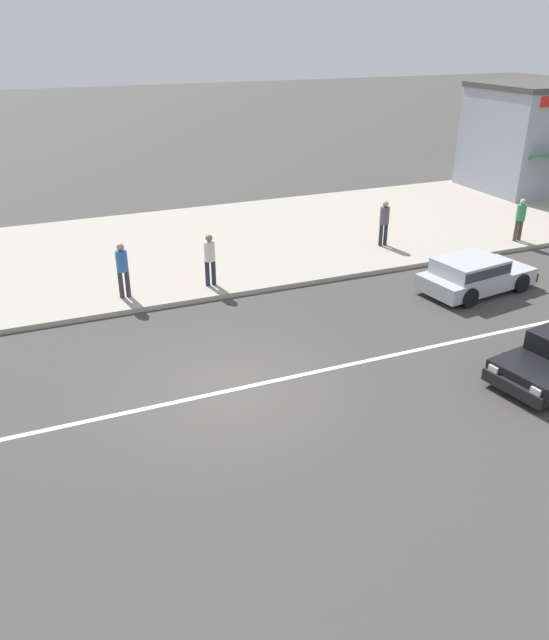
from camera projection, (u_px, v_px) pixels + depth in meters
ground_plane at (233, 390)px, 14.20m from camera, size 160.00×160.00×0.00m
lane_centre_stripe at (233, 390)px, 14.20m from camera, size 50.40×0.14×0.01m
kerb_strip at (142, 253)px, 22.52m from camera, size 68.00×10.00×0.15m
hatchback_silver_1 at (474, 274)px, 19.20m from camera, size 3.91×2.17×1.10m
pedestrian_near_clock at (520, 217)px, 23.15m from camera, size 0.34×0.34×1.59m
pedestrian_mid_kerb at (122, 266)px, 18.24m from camera, size 0.34×0.34×1.68m
pedestrian_by_shop at (210, 256)px, 19.11m from camera, size 0.34×0.34×1.64m
pedestrian_far_end at (384, 220)px, 22.62m from camera, size 0.34×0.34×1.66m
shopfront_corner_warung at (543, 136)px, 30.44m from camera, size 6.72×5.47×4.92m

